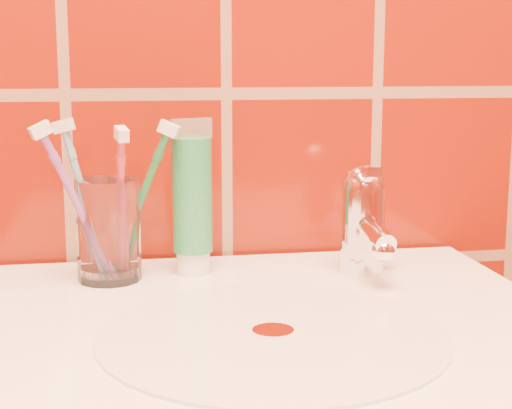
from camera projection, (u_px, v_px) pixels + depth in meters
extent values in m
cube|color=white|center=(262.00, 400.00, 0.73)|extent=(0.56, 0.46, 0.16)
cylinder|color=silver|center=(273.00, 334.00, 0.66)|extent=(0.30, 0.30, 0.00)
cylinder|color=white|center=(273.00, 332.00, 0.66)|extent=(0.04, 0.04, 0.00)
cylinder|color=white|center=(109.00, 230.00, 0.82)|extent=(0.09, 0.09, 0.11)
cylinder|color=white|center=(193.00, 262.00, 0.86)|extent=(0.04, 0.04, 0.02)
cylinder|color=#1D7B42|center=(192.00, 195.00, 0.85)|extent=(0.04, 0.04, 0.12)
cube|color=beige|center=(191.00, 128.00, 0.83)|extent=(0.05, 0.01, 0.02)
cylinder|color=white|center=(362.00, 230.00, 0.86)|extent=(0.05, 0.05, 0.09)
sphere|color=white|center=(363.00, 187.00, 0.85)|extent=(0.05, 0.05, 0.05)
cylinder|color=white|center=(373.00, 230.00, 0.82)|extent=(0.02, 0.09, 0.03)
cube|color=white|center=(367.00, 172.00, 0.83)|extent=(0.02, 0.06, 0.01)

